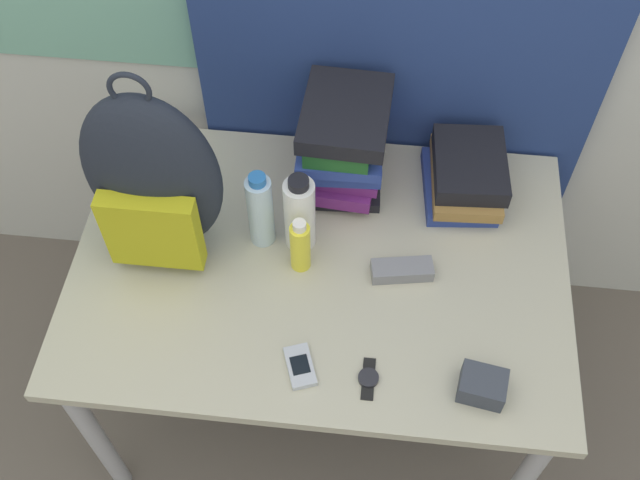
% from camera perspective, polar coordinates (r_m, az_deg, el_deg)
% --- Properties ---
extents(desk, '(1.23, 0.84, 0.72)m').
position_cam_1_polar(desk, '(1.93, 0.00, -3.12)').
color(desk, '#B7B299').
rests_on(desk, ground_plane).
extents(backpack, '(0.32, 0.18, 0.56)m').
position_cam_1_polar(backpack, '(1.75, -12.60, 4.40)').
color(backpack, '#1E232D').
rests_on(backpack, desk).
extents(book_stack_left, '(0.23, 0.28, 0.28)m').
position_cam_1_polar(book_stack_left, '(1.92, 1.78, 7.42)').
color(book_stack_left, black).
rests_on(book_stack_left, desk).
extents(book_stack_center, '(0.22, 0.28, 0.12)m').
position_cam_1_polar(book_stack_center, '(1.99, 11.00, 4.87)').
color(book_stack_center, navy).
rests_on(book_stack_center, desk).
extents(water_bottle, '(0.06, 0.06, 0.24)m').
position_cam_1_polar(water_bottle, '(1.82, -4.56, 2.27)').
color(water_bottle, silver).
rests_on(water_bottle, desk).
extents(sports_bottle, '(0.08, 0.08, 0.24)m').
position_cam_1_polar(sports_bottle, '(1.81, -1.56, 2.04)').
color(sports_bottle, white).
rests_on(sports_bottle, desk).
extents(sunscreen_bottle, '(0.05, 0.05, 0.17)m').
position_cam_1_polar(sunscreen_bottle, '(1.79, -1.52, -0.45)').
color(sunscreen_bottle, yellow).
rests_on(sunscreen_bottle, desk).
extents(cell_phone, '(0.09, 0.12, 0.02)m').
position_cam_1_polar(cell_phone, '(1.71, -1.53, -9.60)').
color(cell_phone, '#B7BCC6').
rests_on(cell_phone, desk).
extents(sunglasses_case, '(0.16, 0.08, 0.04)m').
position_cam_1_polar(sunglasses_case, '(1.84, 6.26, -2.30)').
color(sunglasses_case, gray).
rests_on(sunglasses_case, desk).
extents(camera_pouch, '(0.11, 0.10, 0.06)m').
position_cam_1_polar(camera_pouch, '(1.70, 12.27, -10.80)').
color(camera_pouch, '#383D47').
rests_on(camera_pouch, desk).
extents(wristwatch, '(0.05, 0.10, 0.01)m').
position_cam_1_polar(wristwatch, '(1.71, 3.71, -10.47)').
color(wristwatch, black).
rests_on(wristwatch, desk).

